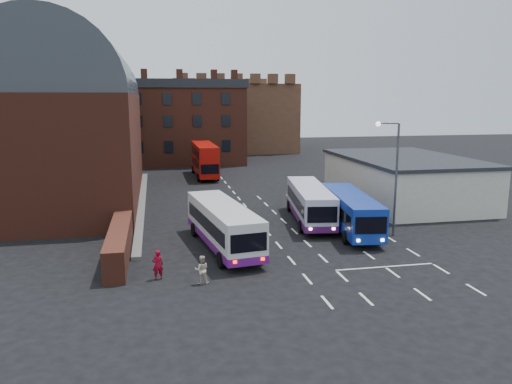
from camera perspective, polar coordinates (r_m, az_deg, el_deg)
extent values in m
plane|color=black|center=(31.17, 3.68, -7.35)|extent=(180.00, 180.00, 0.00)
cube|color=#602B1E|center=(50.39, -20.24, 4.77)|extent=(12.00, 28.00, 10.00)
cylinder|color=#1E2328|center=(50.18, -20.62, 10.45)|extent=(12.00, 26.00, 12.00)
cube|color=#602B1E|center=(31.91, -15.35, -5.61)|extent=(1.20, 10.00, 1.80)
cube|color=beige|center=(48.92, 16.52, 1.28)|extent=(10.00, 16.00, 4.00)
cube|color=#282B30|center=(48.64, 16.65, 3.72)|extent=(10.40, 16.40, 0.30)
cube|color=brown|center=(74.72, -10.13, 7.38)|extent=(22.00, 10.00, 11.00)
cube|color=brown|center=(95.66, -3.18, 8.53)|extent=(22.00, 22.00, 12.00)
cube|color=silver|center=(32.43, -3.80, -3.56)|extent=(3.82, 10.74, 2.39)
cube|color=black|center=(32.39, -3.81, -3.31)|extent=(3.71, 9.56, 0.86)
cylinder|color=black|center=(35.60, -7.10, -4.31)|extent=(0.40, 0.98, 0.96)
cylinder|color=black|center=(29.01, -4.06, -7.76)|extent=(0.40, 0.98, 0.96)
cylinder|color=black|center=(36.16, -3.39, -4.00)|extent=(0.40, 0.98, 0.96)
cylinder|color=black|center=(29.69, 0.43, -7.29)|extent=(0.40, 0.98, 0.96)
cube|color=silver|center=(39.42, 6.17, -1.07)|extent=(3.78, 10.57, 2.35)
cube|color=black|center=(39.39, 6.17, -0.86)|extent=(3.67, 9.39, 0.85)
cylinder|color=black|center=(36.76, 8.79, -3.88)|extent=(0.39, 0.97, 0.94)
cylinder|color=black|center=(43.40, 6.87, -1.57)|extent=(0.39, 0.97, 0.94)
cylinder|color=black|center=(36.34, 5.15, -3.97)|extent=(0.39, 0.97, 0.94)
cylinder|color=black|center=(43.04, 3.79, -1.62)|extent=(0.39, 0.97, 0.94)
cube|color=navy|center=(37.05, 10.75, -2.01)|extent=(3.61, 10.33, 2.30)
cube|color=black|center=(37.02, 10.76, -1.81)|extent=(3.51, 9.15, 0.83)
cylinder|color=black|center=(34.65, 13.87, -4.99)|extent=(0.38, 0.95, 0.92)
cylinder|color=black|center=(40.98, 11.00, -2.45)|extent=(0.38, 0.95, 0.92)
cylinder|color=black|center=(34.03, 10.16, -5.13)|extent=(0.38, 0.95, 0.92)
cylinder|color=black|center=(40.45, 7.84, -2.52)|extent=(0.38, 0.95, 0.92)
cube|color=#B20D06|center=(61.83, -5.87, 3.81)|extent=(2.44, 10.21, 3.61)
cube|color=black|center=(61.90, -5.87, 3.34)|extent=(2.48, 9.01, 0.83)
cylinder|color=black|center=(59.04, -4.38, 1.74)|extent=(0.27, 0.93, 0.93)
cylinder|color=black|center=(65.75, -5.19, 2.65)|extent=(0.27, 0.93, 0.93)
cylinder|color=black|center=(58.77, -6.61, 1.66)|extent=(0.27, 0.93, 0.93)
cylinder|color=black|center=(65.52, -7.20, 2.58)|extent=(0.27, 0.93, 0.93)
cylinder|color=#4A4C4F|center=(36.17, 15.71, 1.27)|extent=(0.16, 0.16, 7.93)
cylinder|color=#4A4C4F|center=(35.69, 14.92, 7.60)|extent=(1.33, 0.59, 0.10)
sphere|color=#FFF2CC|center=(35.64, 13.80, 7.56)|extent=(0.36, 0.36, 0.36)
imported|color=maroon|center=(27.61, -11.16, -8.17)|extent=(0.66, 0.50, 1.63)
imported|color=beige|center=(26.67, -6.23, -8.81)|extent=(0.78, 0.62, 1.54)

